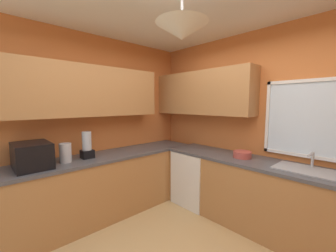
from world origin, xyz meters
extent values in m
cube|color=#D17238|center=(0.00, 1.66, 1.32)|extent=(3.80, 0.06, 2.64)
cube|color=#D17238|center=(-1.87, 0.00, 1.32)|extent=(0.06, 3.39, 2.64)
cube|color=silver|center=(0.66, 1.63, 1.45)|extent=(1.10, 0.02, 0.86)
cube|color=white|center=(0.66, 1.62, 1.90)|extent=(1.18, 0.04, 0.04)
cube|color=white|center=(0.66, 1.62, 1.00)|extent=(1.18, 0.04, 0.04)
cube|color=white|center=(0.09, 1.62, 1.45)|extent=(0.04, 0.04, 0.94)
cube|color=#AD7542|center=(-1.68, -0.20, 1.80)|extent=(0.32, 2.29, 0.70)
cube|color=#AD7542|center=(-0.94, 1.47, 1.80)|extent=(1.80, 0.32, 0.70)
cone|color=silver|center=(0.00, 0.00, 2.22)|extent=(0.44, 0.44, 0.14)
cube|color=#AD7542|center=(-1.53, 0.00, 0.43)|extent=(0.62, 2.97, 0.86)
cube|color=#4C4C51|center=(-1.53, 0.00, 0.88)|extent=(0.65, 3.00, 0.04)
cube|color=#AD7542|center=(0.21, 1.32, 0.43)|extent=(2.86, 0.62, 0.86)
cube|color=#4C4C51|center=(0.21, 1.32, 0.88)|extent=(2.89, 0.65, 0.04)
cube|color=white|center=(-0.87, 1.29, 0.43)|extent=(0.60, 0.60, 0.85)
cube|color=black|center=(-1.53, -0.86, 1.04)|extent=(0.48, 0.36, 0.29)
cylinder|color=#B7B7BC|center=(-1.51, -0.50, 1.02)|extent=(0.14, 0.14, 0.24)
cube|color=#9EA0A5|center=(0.66, 1.32, 0.90)|extent=(0.65, 0.40, 0.02)
cylinder|color=#B7B7BC|center=(0.66, 1.48, 0.99)|extent=(0.03, 0.03, 0.18)
cylinder|color=#B7B7BC|center=(0.66, 1.38, 1.07)|extent=(0.02, 0.20, 0.02)
cylinder|color=#B74C42|center=(-0.10, 1.32, 0.94)|extent=(0.24, 0.24, 0.09)
cube|color=black|center=(-1.53, -0.23, 0.95)|extent=(0.15, 0.15, 0.11)
cylinder|color=#B2BCC6|center=(-1.53, -0.23, 1.13)|extent=(0.12, 0.12, 0.25)
camera|label=1|loc=(1.22, -1.29, 1.63)|focal=22.13mm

